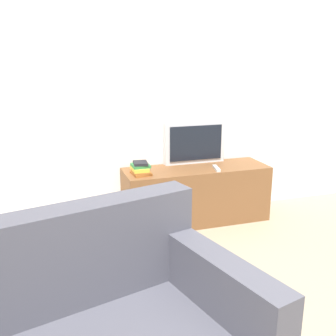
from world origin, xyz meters
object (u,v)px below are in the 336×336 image
object	(u,v)px
television	(194,142)
remote_on_stand	(216,168)
book_stack	(140,169)
tv_stand	(196,194)

from	to	relation	value
television	remote_on_stand	world-z (taller)	television
television	book_stack	distance (m)	0.68
television	book_stack	world-z (taller)	television
tv_stand	book_stack	size ratio (longest dim) A/B	6.80
television	book_stack	xyz separation A→B (m)	(-0.62, -0.23, -0.16)
tv_stand	television	bearing A→B (deg)	75.45
book_stack	remote_on_stand	world-z (taller)	book_stack
book_stack	remote_on_stand	size ratio (longest dim) A/B	1.08
book_stack	television	bearing A→B (deg)	20.70
tv_stand	remote_on_stand	distance (m)	0.35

